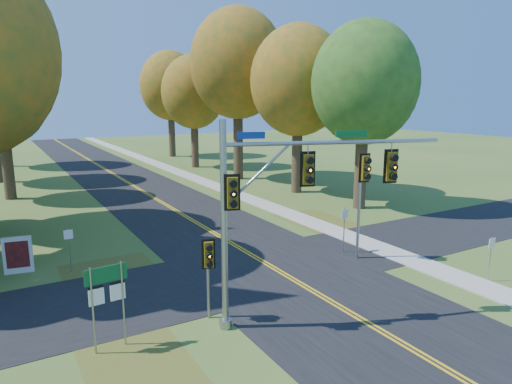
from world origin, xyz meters
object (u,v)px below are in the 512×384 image
east_signal_pole (363,180)px  route_sign_cluster (107,290)px  traffic_mast (281,196)px  info_kiosk (18,255)px

east_signal_pole → route_sign_cluster: size_ratio=1.86×
east_signal_pole → route_sign_cluster: (-12.14, -2.13, -1.94)m
traffic_mast → east_signal_pole: 7.51m
traffic_mast → east_signal_pole: (6.71, 3.32, -0.59)m
east_signal_pole → route_sign_cluster: east_signal_pole is taller
info_kiosk → traffic_mast: bearing=-41.8°
traffic_mast → route_sign_cluster: (-5.43, 1.19, -2.53)m
traffic_mast → route_sign_cluster: size_ratio=2.67×
traffic_mast → info_kiosk: bearing=145.4°
route_sign_cluster → info_kiosk: (-2.04, 8.41, -1.11)m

